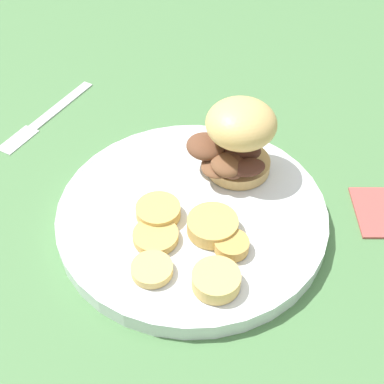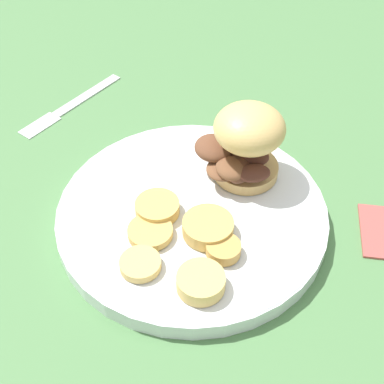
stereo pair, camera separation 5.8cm
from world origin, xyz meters
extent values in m
plane|color=#4C7A47|center=(0.00, 0.00, 0.00)|extent=(4.00, 4.00, 0.00)
cylinder|color=white|center=(0.00, 0.00, 0.01)|extent=(0.30, 0.30, 0.02)
torus|color=white|center=(0.00, 0.00, 0.02)|extent=(0.30, 0.30, 0.01)
cylinder|color=tan|center=(-0.05, -0.07, 0.03)|extent=(0.08, 0.08, 0.01)
ellipsoid|color=#4C281E|center=(-0.05, -0.07, 0.05)|extent=(0.05, 0.04, 0.02)
ellipsoid|color=#4C281E|center=(-0.06, -0.04, 0.05)|extent=(0.05, 0.04, 0.02)
ellipsoid|color=brown|center=(-0.01, -0.07, 0.05)|extent=(0.06, 0.06, 0.02)
ellipsoid|color=brown|center=(-0.03, -0.05, 0.04)|extent=(0.06, 0.06, 0.01)
ellipsoid|color=#563323|center=(-0.04, -0.05, 0.05)|extent=(0.04, 0.05, 0.02)
ellipsoid|color=brown|center=(-0.04, -0.04, 0.05)|extent=(0.05, 0.05, 0.02)
ellipsoid|color=#DBB26B|center=(-0.05, -0.07, 0.09)|extent=(0.08, 0.08, 0.05)
cylinder|color=#DBB766|center=(0.04, 0.09, 0.03)|extent=(0.04, 0.04, 0.01)
cylinder|color=#DBB766|center=(-0.03, 0.10, 0.03)|extent=(0.05, 0.05, 0.02)
cylinder|color=tan|center=(0.04, 0.05, 0.03)|extent=(0.05, 0.05, 0.01)
cylinder|color=tan|center=(0.04, 0.01, 0.03)|extent=(0.05, 0.05, 0.01)
cylinder|color=tan|center=(-0.04, 0.06, 0.03)|extent=(0.04, 0.04, 0.01)
cylinder|color=tan|center=(-0.02, 0.03, 0.03)|extent=(0.05, 0.05, 0.02)
cube|color=silver|center=(0.20, -0.22, 0.00)|extent=(0.07, 0.12, 0.00)
cube|color=silver|center=(0.24, -0.13, 0.00)|extent=(0.05, 0.06, 0.00)
camera|label=1|loc=(-0.02, 0.41, 0.46)|focal=50.00mm
camera|label=2|loc=(-0.08, 0.40, 0.46)|focal=50.00mm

